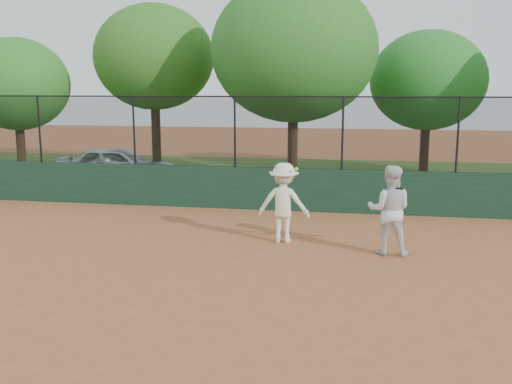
% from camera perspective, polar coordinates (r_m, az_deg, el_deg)
% --- Properties ---
extents(ground, '(80.00, 80.00, 0.00)m').
position_cam_1_polar(ground, '(10.68, -6.42, -8.30)').
color(ground, '#AE6038').
rests_on(ground, ground).
extents(back_wall, '(26.00, 0.20, 1.20)m').
position_cam_1_polar(back_wall, '(16.21, -0.37, 0.37)').
color(back_wall, '#1A3B27').
rests_on(back_wall, ground).
extents(grass_strip, '(36.00, 12.00, 0.01)m').
position_cam_1_polar(grass_strip, '(22.15, 2.52, 1.49)').
color(grass_strip, '#2C4A17').
rests_on(grass_strip, ground).
extents(parked_car, '(4.35, 2.20, 1.42)m').
position_cam_1_polar(parked_car, '(20.64, -13.61, 2.54)').
color(parked_car, silver).
rests_on(parked_car, ground).
extents(player_second, '(0.95, 0.76, 1.86)m').
position_cam_1_polar(player_second, '(12.05, 13.20, -1.77)').
color(player_second, silver).
rests_on(player_second, ground).
extents(player_main, '(1.20, 0.75, 1.79)m').
position_cam_1_polar(player_main, '(12.67, 2.79, -1.09)').
color(player_main, white).
rests_on(player_main, ground).
extents(fence_assembly, '(26.00, 0.06, 2.00)m').
position_cam_1_polar(fence_assembly, '(16.01, -0.48, 6.15)').
color(fence_assembly, black).
rests_on(fence_assembly, back_wall).
extents(tree_0, '(4.18, 3.80, 5.37)m').
position_cam_1_polar(tree_0, '(24.62, -22.84, 9.88)').
color(tree_0, '#412917').
rests_on(tree_0, ground).
extents(tree_1, '(4.73, 4.30, 6.64)m').
position_cam_1_polar(tree_1, '(23.18, -10.19, 13.09)').
color(tree_1, '#432917').
rests_on(tree_1, ground).
extents(tree_2, '(5.72, 5.20, 7.16)m').
position_cam_1_polar(tree_2, '(20.11, 3.80, 13.96)').
color(tree_2, '#402817').
rests_on(tree_2, ground).
extents(tree_3, '(4.37, 3.98, 5.59)m').
position_cam_1_polar(tree_3, '(23.01, 16.81, 10.60)').
color(tree_3, '#422716').
rests_on(tree_3, ground).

